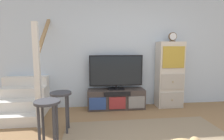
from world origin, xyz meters
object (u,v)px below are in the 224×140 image
(television, at_px, (116,71))
(bar_stool_near, at_px, (48,113))
(media_console, at_px, (116,99))
(side_cabinet, at_px, (169,75))
(desk_clock, at_px, (173,37))
(bar_stool_far, at_px, (61,102))

(television, relative_size, bar_stool_near, 1.74)
(media_console, height_order, side_cabinet, side_cabinet)
(television, relative_size, side_cabinet, 0.79)
(side_cabinet, distance_m, desk_clock, 0.86)
(media_console, distance_m, desk_clock, 1.88)
(media_console, relative_size, side_cabinet, 0.85)
(television, bearing_deg, side_cabinet, -0.63)
(media_console, bearing_deg, television, 90.00)
(media_console, bearing_deg, bar_stool_near, -126.79)
(side_cabinet, relative_size, bar_stool_near, 2.20)
(media_console, height_order, bar_stool_near, bar_stool_near)
(media_console, height_order, desk_clock, desk_clock)
(desk_clock, height_order, bar_stool_near, desk_clock)
(bar_stool_far, bearing_deg, bar_stool_near, -100.18)
(media_console, xyz_separation_m, bar_stool_far, (-1.04, -1.01, 0.28))
(television, bearing_deg, bar_stool_near, -126.36)
(side_cabinet, distance_m, bar_stool_near, 2.83)
(television, height_order, bar_stool_far, television)
(desk_clock, xyz_separation_m, bar_stool_near, (-2.41, -1.51, -1.10))
(desk_clock, xyz_separation_m, bar_stool_far, (-2.31, -1.00, -1.11))
(television, xyz_separation_m, bar_stool_near, (-1.13, -1.54, -0.34))
(media_console, xyz_separation_m, desk_clock, (1.27, -0.00, 1.39))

